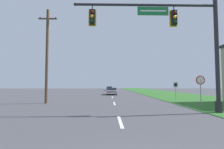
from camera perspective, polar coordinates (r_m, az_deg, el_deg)
The scene contains 8 objects.
grass_verge_right at distance 34.43m, azimuth 17.65°, elevation -6.10°, with size 10.00×110.00×0.04m.
road_center_line at distance 24.63m, azimuth 0.12°, elevation -7.46°, with size 0.16×34.80×0.01m.
signal_mast at distance 12.27m, azimuth 21.78°, elevation 10.80°, with size 9.43×0.47×7.77m.
car_ahead at distance 31.38m, azimuth -0.07°, elevation -5.47°, with size 1.90×4.67×1.19m.
far_car at distance 53.94m, azimuth -0.92°, elevation -4.57°, with size 1.82×4.64×1.19m.
stop_sign at distance 16.41m, azimuth 26.92°, elevation -2.69°, with size 0.76×0.07×2.50m.
route_sign_post at distance 20.68m, azimuth 20.05°, elevation -3.84°, with size 0.55×0.06×2.03m.
utility_pole_near at distance 18.17m, azimuth -20.46°, elevation 6.23°, with size 1.80×0.26×9.16m.
Camera 1 is at (-0.57, -2.56, 1.79)m, focal length 28.00 mm.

